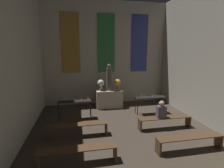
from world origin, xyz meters
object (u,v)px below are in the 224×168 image
object	(u,v)px
flower_vase_right	(117,83)
pew_back_right	(165,120)
flower_vase_left	(101,84)
candle_rack_right	(150,99)
pew_third_right	(190,140)
pew_third_left	(78,152)
pew_back_left	(78,127)
statue	(109,78)
altar	(109,99)
candle_rack_left	(75,103)
person_seated	(161,110)

from	to	relation	value
flower_vase_right	pew_back_right	size ratio (longest dim) A/B	0.28
flower_vase_left	candle_rack_right	xyz separation A→B (m)	(2.29, -1.32, -0.60)
pew_third_right	pew_third_left	bearing A→B (deg)	180.00
pew_third_right	pew_back_left	distance (m)	3.81
flower_vase_left	statue	bearing A→B (deg)	0.00
altar	statue	xyz separation A→B (m)	(0.00, 0.00, 1.15)
flower_vase_left	pew_third_left	distance (m)	4.94
pew_back_right	candle_rack_right	bearing A→B (deg)	86.46
candle_rack_left	pew_back_right	bearing A→B (deg)	-25.94
flower_vase_right	person_seated	world-z (taller)	flower_vase_right
altar	flower_vase_left	xyz separation A→B (m)	(-0.46, 0.00, 0.85)
pew_third_right	flower_vase_left	bearing A→B (deg)	115.03
candle_rack_right	pew_third_right	xyz separation A→B (m)	(-0.11, -3.35, -0.38)
statue	person_seated	bearing A→B (deg)	-63.11
altar	person_seated	size ratio (longest dim) A/B	2.03
statue	pew_back_right	bearing A→B (deg)	-60.54
statue	pew_third_left	size ratio (longest dim) A/B	0.66
person_seated	pew_back_right	bearing A→B (deg)	0.00
flower_vase_right	candle_rack_right	size ratio (longest dim) A/B	0.40
altar	statue	bearing A→B (deg)	0.00
candle_rack_right	pew_third_left	bearing A→B (deg)	-136.69
statue	candle_rack_left	bearing A→B (deg)	-144.09
candle_rack_right	pew_third_left	size ratio (longest dim) A/B	0.69
altar	pew_back_right	size ratio (longest dim) A/B	0.65
candle_rack_left	candle_rack_right	distance (m)	3.66
candle_rack_right	person_seated	world-z (taller)	person_seated
altar	pew_back_left	bearing A→B (deg)	-119.46
candle_rack_left	pew_third_right	size ratio (longest dim) A/B	0.69
pew_third_left	pew_back_left	bearing A→B (deg)	90.00
pew_third_left	flower_vase_right	bearing A→B (deg)	64.97
flower_vase_left	candle_rack_left	size ratio (longest dim) A/B	0.40
statue	candle_rack_right	xyz separation A→B (m)	(1.83, -1.32, -0.90)
candle_rack_right	person_seated	bearing A→B (deg)	-99.30
altar	candle_rack_left	distance (m)	2.27
altar	flower_vase_left	bearing A→B (deg)	180.00
flower_vase_left	pew_third_left	world-z (taller)	flower_vase_left
candle_rack_left	pew_third_left	xyz separation A→B (m)	(0.10, -3.35, -0.38)
statue	pew_back_right	xyz separation A→B (m)	(1.72, -3.05, -1.28)
flower_vase_left	pew_back_right	world-z (taller)	flower_vase_left
flower_vase_right	person_seated	size ratio (longest dim) A/B	0.86
pew_back_left	person_seated	bearing A→B (deg)	0.00
altar	pew_third_left	size ratio (longest dim) A/B	0.65
candle_rack_right	pew_back_right	xyz separation A→B (m)	(-0.11, -1.73, -0.38)
statue	candle_rack_left	size ratio (longest dim) A/B	0.96
candle_rack_left	pew_third_right	bearing A→B (deg)	-43.30
candle_rack_left	pew_back_left	size ratio (longest dim) A/B	0.69
candle_rack_left	pew_third_left	distance (m)	3.37
pew_back_left	pew_back_right	size ratio (longest dim) A/B	1.00
statue	flower_vase_left	bearing A→B (deg)	180.00
pew_back_right	pew_third_left	bearing A→B (deg)	-154.84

